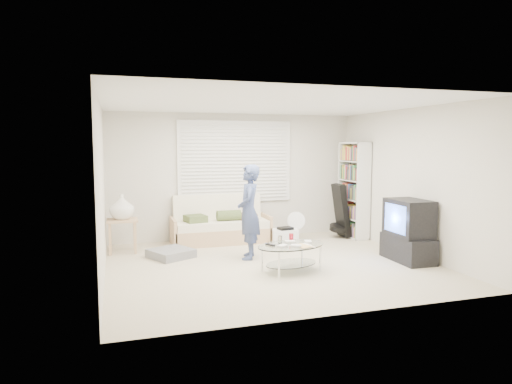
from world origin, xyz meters
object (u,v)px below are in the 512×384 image
object	(u,v)px
bookshelf	(353,190)
tv_unit	(408,231)
futon_sofa	(221,227)
coffee_table	(291,250)

from	to	relation	value
bookshelf	tv_unit	distance (m)	2.08
futon_sofa	bookshelf	world-z (taller)	bookshelf
futon_sofa	coffee_table	distance (m)	2.39
bookshelf	coffee_table	bearing A→B (deg)	-136.59
tv_unit	bookshelf	bearing A→B (deg)	86.46
bookshelf	tv_unit	xyz separation A→B (m)	(-0.13, -2.02, -0.48)
futon_sofa	tv_unit	world-z (taller)	tv_unit
bookshelf	tv_unit	world-z (taller)	bookshelf
futon_sofa	coffee_table	world-z (taller)	futon_sofa
futon_sofa	bookshelf	xyz separation A→B (m)	(2.71, -0.28, 0.67)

